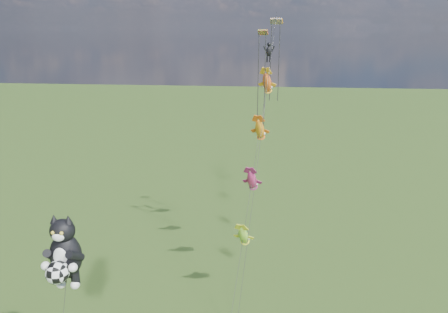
# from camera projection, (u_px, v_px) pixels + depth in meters

# --- Properties ---
(cat_kite_rig) EXTENTS (2.23, 4.01, 11.70)m
(cat_kite_rig) POSITION_uv_depth(u_px,v_px,m) (64.00, 254.00, 26.15)
(cat_kite_rig) COLOR brown
(cat_kite_rig) RESTS_ON ground
(fish_windsock_rig) EXTENTS (3.01, 15.75, 20.64)m
(fish_windsock_rig) POSITION_uv_depth(u_px,v_px,m) (256.00, 155.00, 38.27)
(fish_windsock_rig) COLOR brown
(fish_windsock_rig) RESTS_ON ground
(parafoil_rig) EXTENTS (3.23, 17.45, 23.73)m
(parafoil_rig) POSITION_uv_depth(u_px,v_px,m) (268.00, 58.00, 39.45)
(parafoil_rig) COLOR brown
(parafoil_rig) RESTS_ON ground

